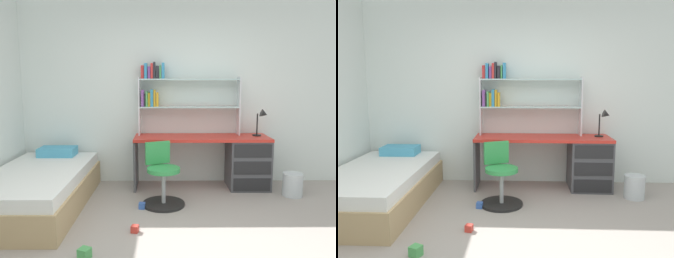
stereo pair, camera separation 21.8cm
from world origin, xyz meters
TOP-DOWN VIEW (x-y plane):
  - ground_plane at (0.00, 0.00)m, footprint 5.49×5.42m
  - room_shell at (-1.13, 1.13)m, footprint 5.49×5.42m
  - desk at (0.85, 1.90)m, footprint 1.88×0.57m
  - bookshelf_hutch at (-0.05, 2.07)m, footprint 1.45×0.22m
  - desk_lamp at (1.21, 1.91)m, footprint 0.20×0.16m
  - swivel_chair at (-0.19, 1.23)m, footprint 0.52×0.52m
  - bed_platform at (-1.68, 1.17)m, footprint 1.09×2.07m
  - waste_bin at (1.53, 1.52)m, footprint 0.26×0.26m
  - toy_block_blue_0 at (-0.43, 1.09)m, footprint 0.08×0.08m
  - toy_block_red_1 at (-0.46, 0.46)m, footprint 0.08×0.08m
  - toy_block_green_2 at (-0.85, -0.04)m, footprint 0.12×0.12m

SIDE VIEW (x-z plane):
  - ground_plane at x=0.00m, z-range -0.02..0.00m
  - toy_block_red_1 at x=-0.46m, z-range 0.00..0.07m
  - toy_block_blue_0 at x=-0.43m, z-range 0.00..0.07m
  - toy_block_green_2 at x=-0.85m, z-range 0.00..0.09m
  - waste_bin at x=1.53m, z-range 0.00..0.30m
  - bed_platform at x=-1.68m, z-range -0.06..0.52m
  - swivel_chair at x=-0.19m, z-range -0.08..0.68m
  - desk at x=0.85m, z-range 0.04..0.78m
  - desk_lamp at x=1.21m, z-range 0.80..1.18m
  - bookshelf_hutch at x=-0.05m, z-range 0.84..1.87m
  - room_shell at x=-1.13m, z-range 0.00..2.71m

